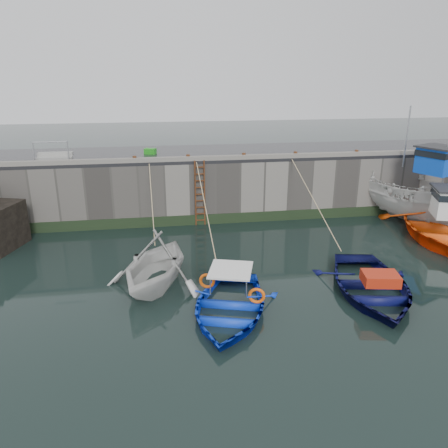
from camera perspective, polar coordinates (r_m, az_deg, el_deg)
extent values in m
plane|color=black|center=(13.19, 10.71, -13.66)|extent=(120.00, 120.00, 0.00)
cube|color=slate|center=(23.89, 0.98, 5.56)|extent=(30.00, 5.00, 3.00)
cube|color=black|center=(23.58, 1.00, 9.30)|extent=(30.00, 5.00, 0.16)
cube|color=slate|center=(21.27, 2.12, 8.72)|extent=(30.00, 0.30, 0.20)
cube|color=black|center=(21.83, 2.12, 0.83)|extent=(30.00, 0.08, 0.50)
cylinder|color=#3F1E0F|center=(21.10, -3.75, 3.99)|extent=(0.07, 0.07, 3.20)
cylinder|color=#3F1E0F|center=(21.14, -2.57, 4.04)|extent=(0.07, 0.07, 3.20)
cube|color=#3F1E0F|center=(21.49, -3.09, 0.52)|extent=(0.44, 0.06, 0.05)
cube|color=#3F1E0F|center=(21.39, -3.10, 1.36)|extent=(0.44, 0.06, 0.05)
cube|color=#3F1E0F|center=(21.29, -3.12, 2.21)|extent=(0.44, 0.06, 0.05)
cube|color=#3F1E0F|center=(21.20, -3.14, 3.06)|extent=(0.44, 0.06, 0.05)
cube|color=#3F1E0F|center=(21.11, -3.15, 3.92)|extent=(0.44, 0.06, 0.05)
cube|color=#3F1E0F|center=(21.03, -3.17, 4.79)|extent=(0.44, 0.06, 0.05)
cube|color=#3F1E0F|center=(20.95, -3.18, 5.67)|extent=(0.44, 0.06, 0.05)
cube|color=#3F1E0F|center=(20.87, -3.20, 6.55)|extent=(0.44, 0.06, 0.05)
cube|color=#3F1E0F|center=(20.81, -3.22, 7.43)|extent=(0.44, 0.06, 0.05)
imported|color=silver|center=(15.74, -8.82, -7.83)|extent=(5.05, 5.37, 2.26)
imported|color=#0E37D4|center=(13.88, 0.60, -11.51)|extent=(4.49, 5.36, 0.95)
imported|color=#0A0D43|center=(15.84, 18.54, -8.49)|extent=(4.51, 5.66, 1.05)
imported|color=silver|center=(23.70, 24.19, 2.82)|extent=(5.73, 8.15, 2.95)
cube|color=blue|center=(22.96, 26.13, 7.43)|extent=(1.89, 1.94, 1.20)
cube|color=black|center=(22.90, 26.26, 8.28)|extent=(1.97, 2.02, 0.28)
cube|color=#262628|center=(22.86, 26.37, 8.99)|extent=(2.15, 2.20, 0.08)
cylinder|color=#A5A8AD|center=(23.79, 22.75, 10.44)|extent=(0.08, 0.08, 3.00)
imported|color=#F34B0C|center=(22.27, 26.66, -0.45)|extent=(7.43, 8.64, 1.51)
cylinder|color=#A5A8AD|center=(22.84, 26.78, 5.87)|extent=(0.08, 0.08, 3.00)
cube|color=#1C8818|center=(23.02, -9.61, 9.36)|extent=(0.66, 0.54, 0.28)
cylinder|color=#A5A8AD|center=(21.93, -23.57, 8.55)|extent=(0.05, 0.05, 1.00)
cylinder|color=#A5A8AD|center=(21.61, -19.69, 8.88)|extent=(0.05, 0.05, 1.00)
cylinder|color=#A5A8AD|center=(21.69, -21.79, 9.91)|extent=(1.50, 0.05, 0.05)
cube|color=gray|center=(22.31, -21.26, 7.91)|extent=(1.60, 0.35, 0.18)
cube|color=gray|center=(22.62, -21.14, 8.53)|extent=(1.60, 0.35, 0.18)
cylinder|color=#3F1E0F|center=(20.99, -11.60, 8.32)|extent=(0.18, 0.18, 0.28)
cylinder|color=#3F1E0F|center=(21.03, -4.71, 8.66)|extent=(0.18, 0.18, 0.28)
cylinder|color=#3F1E0F|center=(21.40, 2.60, 8.88)|extent=(0.18, 0.18, 0.28)
cylinder|color=#3F1E0F|center=(22.07, 9.31, 8.97)|extent=(0.18, 0.18, 0.28)
cylinder|color=#3F1E0F|center=(23.26, 16.91, 8.91)|extent=(0.18, 0.18, 0.28)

